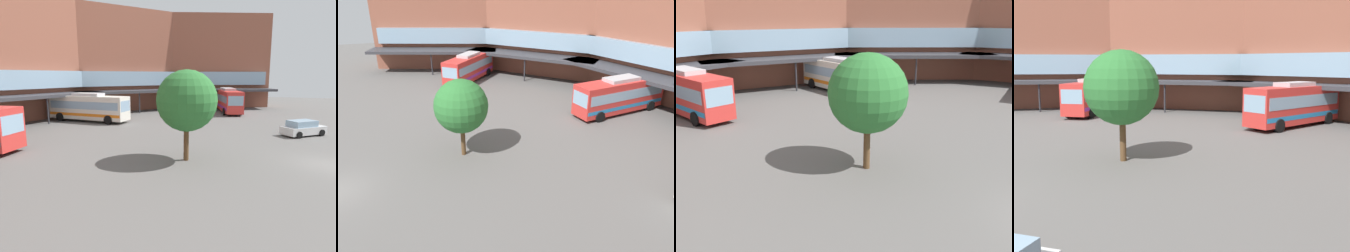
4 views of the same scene
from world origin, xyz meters
The scene contains 4 objects.
station_building centered at (0.00, 25.35, 7.94)m, with size 80.76×38.98×16.70m.
bus_2 centered at (-22.88, 15.36, 1.96)m, with size 9.03×8.88×3.88m.
bus_3 centered at (-5.18, 27.07, 1.96)m, with size 3.62×10.69×3.89m.
plaza_tree centered at (-1.99, 9.26, 4.18)m, with size 4.21×4.21×6.30m.
Camera 2 is at (20.80, 4.23, 12.87)m, focal length 34.29 mm.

